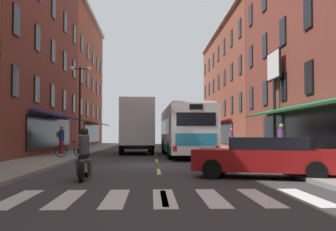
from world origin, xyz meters
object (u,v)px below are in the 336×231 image
billboard_sign (274,78)px  motorcycle_rider (84,157)px  bicycle_near (70,151)px  box_truck (137,126)px  pedestrian_mid (231,138)px  transit_bus (185,130)px  pedestrian_far (282,141)px  sedan_near (266,157)px  pedestrian_near (61,139)px  sedan_mid (139,141)px  street_lamp_twin (80,106)px

billboard_sign → motorcycle_rider: bearing=-131.3°
bicycle_near → box_truck: bearing=63.8°
pedestrian_mid → transit_bus: bearing=-161.7°
box_truck → pedestrian_far: box_truck is taller
motorcycle_rider → pedestrian_far: (8.79, 7.39, 0.39)m
transit_bus → motorcycle_rider: (-4.34, -13.60, -0.98)m
pedestrian_far → motorcycle_rider: bearing=-114.6°
sedan_near → pedestrian_near: (-9.72, 13.74, 0.42)m
motorcycle_rider → sedan_mid: bearing=88.2°
box_truck → pedestrian_near: bearing=-145.3°
street_lamp_twin → sedan_near: bearing=-57.9°
pedestrian_far → street_lamp_twin: 13.26m
transit_bus → motorcycle_rider: bearing=-107.7°
transit_bus → pedestrian_mid: size_ratio=6.44×
sedan_near → sedan_mid: 28.35m
billboard_sign → pedestrian_mid: bearing=92.5°
pedestrian_mid → billboard_sign: bearing=-128.8°
billboard_sign → street_lamp_twin: (-12.05, 3.04, -1.48)m
billboard_sign → box_truck: bearing=142.1°
pedestrian_near → transit_bus: bearing=70.3°
bicycle_near → street_lamp_twin: 4.56m
motorcycle_rider → pedestrian_mid: (9.02, 21.57, 0.37)m
sedan_near → street_lamp_twin: street_lamp_twin is taller
box_truck → street_lamp_twin: street_lamp_twin is taller
sedan_near → street_lamp_twin: bearing=122.1°
pedestrian_near → pedestrian_mid: bearing=103.8°
billboard_sign → pedestrian_mid: billboard_sign is taller
box_truck → sedan_near: bearing=-74.1°
box_truck → pedestrian_near: size_ratio=4.13×
sedan_near → pedestrian_far: size_ratio=2.67×
sedan_mid → pedestrian_near: pedestrian_near is taller
pedestrian_mid → pedestrian_far: (-0.23, -14.18, 0.02)m
transit_bus → sedan_near: size_ratio=2.37×
box_truck → sedan_near: 17.82m
pedestrian_mid → motorcycle_rider: bearing=-154.0°
sedan_mid → pedestrian_near: bearing=-108.2°
billboard_sign → pedestrian_near: bearing=166.4°
transit_bus → bicycle_near: bearing=-153.9°
transit_bus → sedan_mid: size_ratio=2.56×
box_truck → sedan_mid: 10.88m
billboard_sign → transit_bus: billboard_sign is taller
bicycle_near → pedestrian_mid: pedestrian_mid is taller
box_truck → sedan_near: (4.88, -17.09, -1.33)m
transit_bus → pedestrian_near: bearing=177.1°
sedan_near → pedestrian_far: pedestrian_far is taller
street_lamp_twin → pedestrian_near: bearing=171.9°
box_truck → motorcycle_rider: box_truck is taller
pedestrian_far → sedan_mid: bearing=136.2°
pedestrian_near → pedestrian_far: (12.58, -6.63, -0.02)m
bicycle_near → pedestrian_near: size_ratio=0.93×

